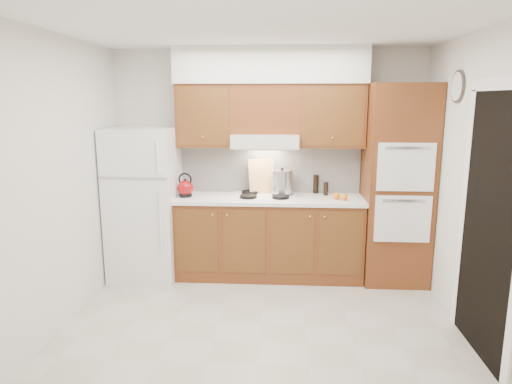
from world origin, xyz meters
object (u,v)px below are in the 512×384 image
oven_cabinet (397,185)px  stock_pot (282,182)px  fridge (145,203)px  kettle (185,188)px

oven_cabinet → stock_pot: (-1.27, 0.13, -0.00)m
fridge → oven_cabinet: bearing=0.7°
fridge → stock_pot: 1.60m
oven_cabinet → stock_pot: bearing=174.3°
oven_cabinet → kettle: (-2.37, -0.02, -0.06)m
fridge → kettle: bearing=1.5°
kettle → stock_pot: 1.11m
fridge → stock_pot: bearing=5.9°
kettle → stock_pot: bearing=15.9°
stock_pot → oven_cabinet: bearing=-5.7°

